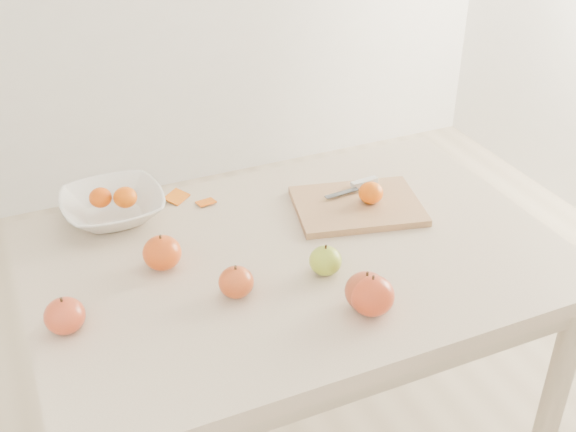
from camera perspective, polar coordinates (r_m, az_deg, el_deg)
name	(u,v)px	position (r m, az deg, el deg)	size (l,w,h in m)	color
table	(297,287)	(1.71, 0.68, -5.63)	(1.20, 0.80, 0.75)	beige
cutting_board	(357,206)	(1.81, 5.51, 0.80)	(0.31, 0.23, 0.02)	tan
board_tangerine	(371,193)	(1.80, 6.56, 1.83)	(0.06, 0.06, 0.05)	#CD5907
fruit_bowl	(113,207)	(1.81, -13.66, 0.72)	(0.25, 0.25, 0.06)	white
bowl_tangerine_near	(100,197)	(1.80, -14.60, 1.43)	(0.06, 0.06, 0.05)	#E14D07
bowl_tangerine_far	(125,197)	(1.79, -12.74, 1.46)	(0.06, 0.06, 0.05)	#CC4F07
orange_peel_a	(177,198)	(1.87, -8.77, 1.39)	(0.06, 0.04, 0.00)	#CB5C0E
orange_peel_b	(206,203)	(1.84, -6.49, 1.03)	(0.04, 0.04, 0.00)	orange
paring_knife	(361,184)	(1.88, 5.76, 2.53)	(0.17, 0.05, 0.01)	white
apple_green	(325,261)	(1.57, 2.98, -3.54)	(0.07, 0.07, 0.06)	#64961B
apple_red_c	(372,295)	(1.47, 6.65, -6.26)	(0.09, 0.09, 0.08)	maroon
apple_red_e	(366,291)	(1.48, 6.20, -5.93)	(0.09, 0.09, 0.08)	maroon
apple_red_a	(162,253)	(1.61, -9.92, -2.88)	(0.09, 0.09, 0.08)	#A21610
apple_red_b	(236,282)	(1.51, -4.12, -5.23)	(0.07, 0.07, 0.07)	maroon
apple_red_d	(65,316)	(1.48, -17.23, -7.54)	(0.08, 0.08, 0.07)	#A3191D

